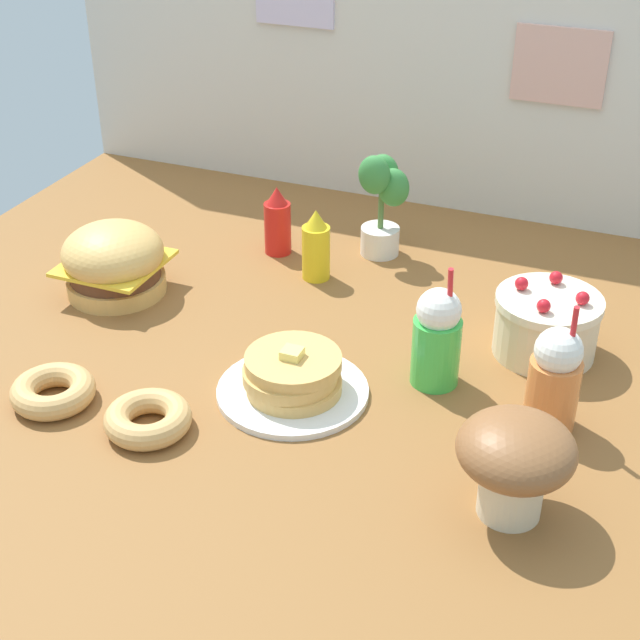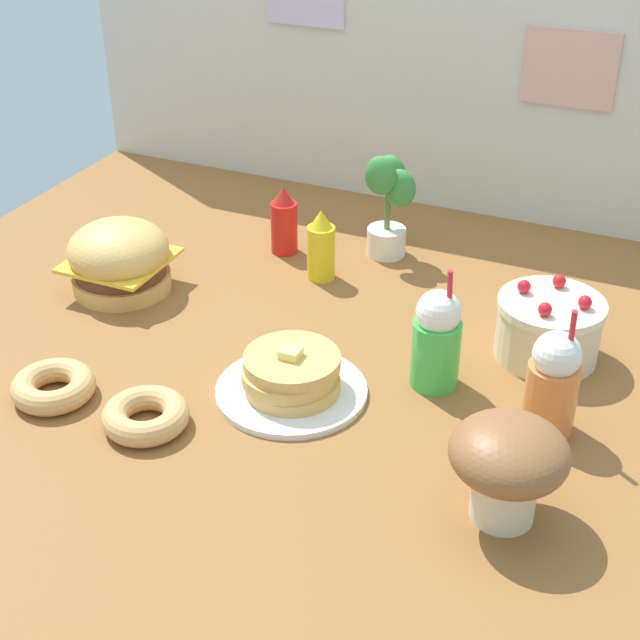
% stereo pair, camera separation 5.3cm
% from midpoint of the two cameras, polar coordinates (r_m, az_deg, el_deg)
% --- Properties ---
extents(ground_plane, '(2.24, 2.03, 0.02)m').
position_cam_midpoint_polar(ground_plane, '(2.13, -3.09, -3.20)').
color(ground_plane, brown).
extents(back_wall, '(2.24, 0.04, 0.91)m').
position_cam_midpoint_polar(back_wall, '(2.80, 5.59, 15.81)').
color(back_wall, beige).
rests_on(back_wall, ground_plane).
extents(burger, '(0.26, 0.26, 0.19)m').
position_cam_midpoint_polar(burger, '(2.45, -13.02, 3.50)').
color(burger, '#DBA859').
rests_on(burger, ground_plane).
extents(pancake_stack, '(0.33, 0.33, 0.12)m').
position_cam_midpoint_polar(pancake_stack, '(2.02, -2.43, -3.60)').
color(pancake_stack, white).
rests_on(pancake_stack, ground_plane).
extents(layer_cake, '(0.24, 0.24, 0.18)m').
position_cam_midpoint_polar(layer_cake, '(2.20, 12.91, -0.28)').
color(layer_cake, beige).
rests_on(layer_cake, ground_plane).
extents(ketchup_bottle, '(0.07, 0.07, 0.19)m').
position_cam_midpoint_polar(ketchup_bottle, '(2.59, -3.19, 5.93)').
color(ketchup_bottle, red).
rests_on(ketchup_bottle, ground_plane).
extents(mustard_bottle, '(0.07, 0.07, 0.19)m').
position_cam_midpoint_polar(mustard_bottle, '(2.46, -0.87, 4.46)').
color(mustard_bottle, yellow).
rests_on(mustard_bottle, ground_plane).
extents(cream_soda_cup, '(0.11, 0.11, 0.29)m').
position_cam_midpoint_polar(cream_soda_cup, '(2.04, 6.37, -1.06)').
color(cream_soda_cup, green).
rests_on(cream_soda_cup, ground_plane).
extents(orange_float_cup, '(0.11, 0.11, 0.29)m').
position_cam_midpoint_polar(orange_float_cup, '(1.94, 13.28, -3.53)').
color(orange_float_cup, orange).
rests_on(orange_float_cup, ground_plane).
extents(donut_pink_glaze, '(0.18, 0.18, 0.05)m').
position_cam_midpoint_polar(donut_pink_glaze, '(2.09, -16.62, -4.13)').
color(donut_pink_glaze, tan).
rests_on(donut_pink_glaze, ground_plane).
extents(donut_chocolate, '(0.18, 0.18, 0.05)m').
position_cam_midpoint_polar(donut_chocolate, '(1.96, -11.18, -5.87)').
color(donut_chocolate, tan).
rests_on(donut_chocolate, ground_plane).
extents(potted_plant, '(0.13, 0.12, 0.30)m').
position_cam_midpoint_polar(potted_plant, '(2.56, 3.20, 7.23)').
color(potted_plant, white).
rests_on(potted_plant, ground_plane).
extents(mushroom_stool, '(0.21, 0.21, 0.20)m').
position_cam_midpoint_polar(mushroom_stool, '(1.71, 10.89, -8.23)').
color(mushroom_stool, beige).
rests_on(mushroom_stool, ground_plane).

